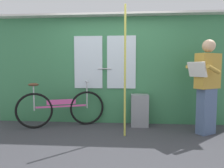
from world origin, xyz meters
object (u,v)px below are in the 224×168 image
(trash_bin_by_wall, at_px, (140,110))
(handrail_pole, at_px, (125,72))
(passenger_reading_newspaper, at_px, (207,85))
(bicycle_near_door, at_px, (61,108))

(trash_bin_by_wall, distance_m, handrail_pole, 1.05)
(passenger_reading_newspaper, relative_size, handrail_pole, 0.75)
(passenger_reading_newspaper, xyz_separation_m, trash_bin_by_wall, (-1.15, 0.41, -0.56))
(passenger_reading_newspaper, distance_m, trash_bin_by_wall, 1.34)
(bicycle_near_door, distance_m, passenger_reading_newspaper, 2.79)
(trash_bin_by_wall, bearing_deg, passenger_reading_newspaper, -19.42)
(bicycle_near_door, height_order, passenger_reading_newspaper, passenger_reading_newspaper)
(passenger_reading_newspaper, height_order, trash_bin_by_wall, passenger_reading_newspaper)
(bicycle_near_door, xyz_separation_m, passenger_reading_newspaper, (2.73, -0.25, 0.51))
(trash_bin_by_wall, xyz_separation_m, handrail_pole, (-0.30, -0.62, 0.80))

